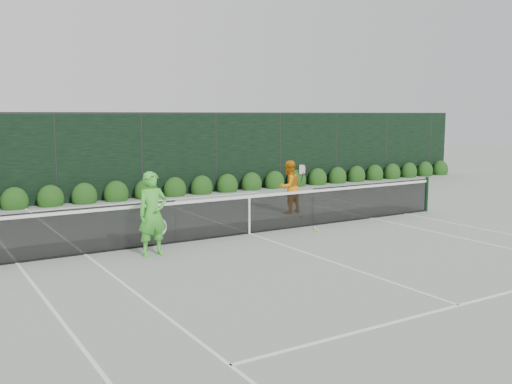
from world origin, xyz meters
TOP-DOWN VIEW (x-y plane):
  - ground at (0.00, 0.00)m, footprint 80.00×80.00m
  - tennis_net at (-0.02, 0.00)m, footprint 12.90×0.10m
  - player_woman at (-2.88, -0.82)m, footprint 0.69×0.48m
  - player_man at (2.60, 1.99)m, footprint 0.94×0.75m
  - court_lines at (0.00, 0.00)m, footprint 11.03×23.83m
  - windscreen_fence at (0.00, -2.71)m, footprint 32.00×21.07m
  - hedge_row at (-0.00, 7.15)m, footprint 31.66×0.65m
  - tennis_balls at (1.93, 0.00)m, footprint 0.90×1.95m

SIDE VIEW (x-z plane):
  - ground at x=0.00m, z-range 0.00..0.00m
  - court_lines at x=0.00m, z-range 0.00..0.01m
  - tennis_balls at x=1.93m, z-range 0.00..0.07m
  - hedge_row at x=0.00m, z-range -0.23..0.70m
  - tennis_net at x=-0.02m, z-range 0.00..1.07m
  - player_man at x=2.60m, z-range 0.00..1.60m
  - player_woman at x=-2.88m, z-range 0.00..1.79m
  - windscreen_fence at x=0.00m, z-range -0.02..3.04m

